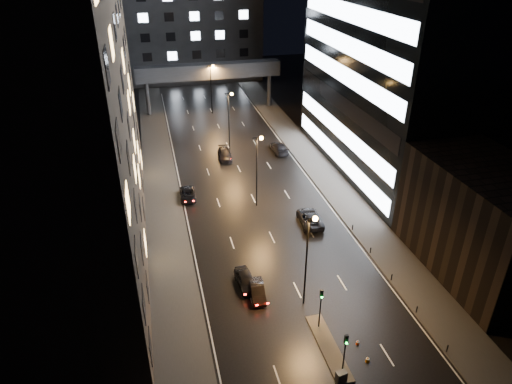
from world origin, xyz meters
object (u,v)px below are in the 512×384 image
at_px(car_away_b, 257,291).
at_px(car_toward_b, 279,148).
at_px(car_away_c, 188,195).
at_px(car_toward_a, 310,218).
at_px(utility_cabinet, 341,377).
at_px(car_away_a, 246,280).
at_px(car_away_d, 225,154).

bearing_deg(car_away_b, car_toward_b, 76.13).
bearing_deg(car_away_c, car_toward_b, 39.96).
relative_size(car_toward_a, utility_cabinet, 5.30).
bearing_deg(car_away_c, car_away_a, -75.81).
xyz_separation_m(car_away_a, car_away_d, (3.56, 32.54, 0.00)).
bearing_deg(car_away_c, car_away_d, 61.81).
height_order(car_toward_b, utility_cabinet, car_toward_b).
bearing_deg(car_away_c, car_away_b, -74.69).
height_order(car_away_c, car_away_d, car_away_d).
bearing_deg(utility_cabinet, car_toward_a, 67.25).
distance_m(car_away_d, car_toward_b, 9.55).
distance_m(car_away_b, car_away_d, 34.43).
xyz_separation_m(car_away_c, car_away_d, (7.50, 12.31, 0.10)).
distance_m(car_away_d, utility_cabinet, 46.16).
bearing_deg(car_away_a, utility_cabinet, -74.31).
distance_m(car_away_b, car_away_c, 22.51).
height_order(car_away_a, car_toward_a, car_toward_a).
xyz_separation_m(car_toward_a, car_toward_b, (2.49, 22.96, 0.03)).
bearing_deg(car_toward_a, car_away_a, 47.68).
height_order(car_away_d, car_toward_b, car_toward_b).
relative_size(car_away_c, utility_cabinet, 4.40).
relative_size(car_away_d, car_toward_a, 0.92).
bearing_deg(car_toward_a, utility_cabinet, 80.89).
relative_size(car_away_b, car_away_c, 0.85).
height_order(car_away_c, car_toward_a, car_toward_a).
relative_size(car_away_a, car_away_d, 0.85).
distance_m(car_away_b, car_toward_b, 36.86).
relative_size(car_away_c, car_toward_b, 0.84).
relative_size(car_away_d, car_toward_b, 0.92).
relative_size(car_away_b, car_toward_a, 0.71).
bearing_deg(car_away_b, car_toward_a, 55.86).
relative_size(car_toward_a, car_toward_b, 1.01).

